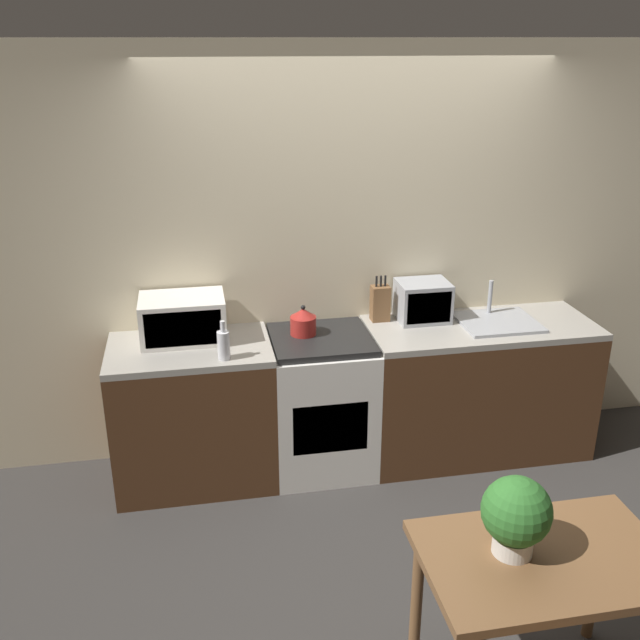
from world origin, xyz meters
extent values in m
plane|color=#33302D|center=(0.00, 0.00, 0.00)|extent=(16.00, 16.00, 0.00)
cube|color=beige|center=(0.00, 1.18, 1.30)|extent=(10.00, 0.06, 2.60)
cube|color=#4C2D19|center=(-1.04, 0.84, 0.43)|extent=(0.96, 0.62, 0.86)
cube|color=#9E998E|center=(-1.04, 0.84, 0.88)|extent=(0.96, 0.62, 0.04)
cube|color=#4C2D19|center=(0.80, 0.84, 0.43)|extent=(1.46, 0.62, 0.86)
cube|color=#9E998E|center=(0.80, 0.84, 0.88)|extent=(1.46, 0.62, 0.04)
cube|color=silver|center=(-0.25, 0.84, 0.43)|extent=(0.63, 0.62, 0.86)
cube|color=black|center=(-0.25, 0.84, 0.88)|extent=(0.61, 0.57, 0.04)
cube|color=black|center=(-0.25, 0.54, 0.43)|extent=(0.45, 0.02, 0.32)
cylinder|color=maroon|center=(-0.35, 0.90, 0.96)|extent=(0.16, 0.16, 0.11)
cone|color=maroon|center=(-0.35, 0.90, 1.04)|extent=(0.15, 0.15, 0.05)
sphere|color=black|center=(-0.35, 0.90, 1.08)|extent=(0.03, 0.03, 0.03)
cube|color=silver|center=(-1.07, 0.96, 1.03)|extent=(0.50, 0.35, 0.27)
cube|color=black|center=(-1.07, 0.79, 1.03)|extent=(0.44, 0.01, 0.21)
cylinder|color=silver|center=(-0.85, 0.63, 0.98)|extent=(0.07, 0.07, 0.17)
cylinder|color=silver|center=(-0.85, 0.63, 1.10)|extent=(0.03, 0.03, 0.06)
cube|color=brown|center=(0.18, 1.04, 1.02)|extent=(0.12, 0.09, 0.23)
cylinder|color=black|center=(0.15, 1.04, 1.17)|extent=(0.01, 0.01, 0.07)
cylinder|color=black|center=(0.18, 1.04, 1.17)|extent=(0.01, 0.01, 0.07)
cylinder|color=black|center=(0.21, 1.04, 1.17)|extent=(0.01, 0.01, 0.07)
cube|color=#999BA0|center=(0.45, 1.00, 1.03)|extent=(0.32, 0.26, 0.26)
cube|color=black|center=(0.45, 0.87, 1.03)|extent=(0.29, 0.01, 0.20)
cube|color=#999BA0|center=(0.90, 0.84, 0.91)|extent=(0.49, 0.42, 0.02)
cylinder|color=#999BA0|center=(0.90, 0.99, 1.03)|extent=(0.03, 0.03, 0.22)
cube|color=brown|center=(0.28, -1.06, 0.71)|extent=(0.97, 0.62, 0.04)
cylinder|color=brown|center=(-0.14, -0.81, 0.35)|extent=(0.05, 0.05, 0.69)
cylinder|color=brown|center=(0.71, -0.81, 0.35)|extent=(0.05, 0.05, 0.69)
cylinder|color=beige|center=(0.16, -1.02, 0.77)|extent=(0.16, 0.16, 0.08)
sphere|color=#2D6B28|center=(0.16, -1.02, 0.93)|extent=(0.27, 0.27, 0.27)
camera|label=1|loc=(-0.99, -3.09, 2.60)|focal=40.00mm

